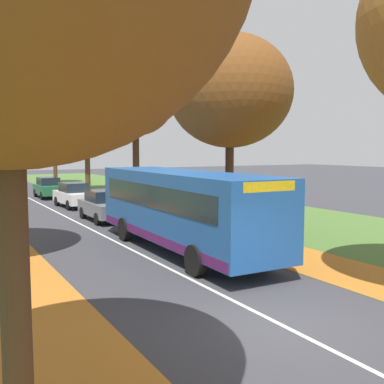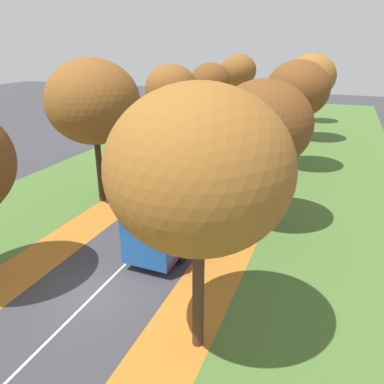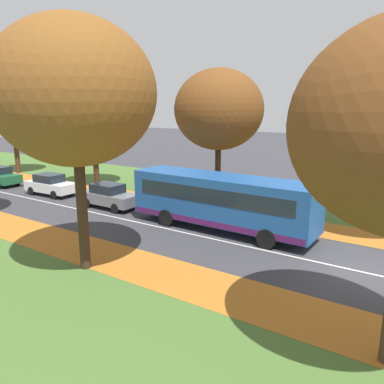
{
  "view_description": "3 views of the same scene",
  "coord_description": "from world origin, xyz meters",
  "views": [
    {
      "loc": [
        -6.38,
        -7.29,
        3.78
      ],
      "look_at": [
        2.1,
        7.44,
        2.18
      ],
      "focal_mm": 42.0,
      "sensor_mm": 36.0,
      "label": 1
    },
    {
      "loc": [
        9.35,
        -11.65,
        10.78
      ],
      "look_at": [
        1.62,
        8.2,
        2.27
      ],
      "focal_mm": 35.0,
      "sensor_mm": 36.0,
      "label": 2
    },
    {
      "loc": [
        -15.68,
        -2.27,
        6.59
      ],
      "look_at": [
        2.11,
        9.55,
        1.73
      ],
      "focal_mm": 35.0,
      "sensor_mm": 36.0,
      "label": 3
    }
  ],
  "objects": [
    {
      "name": "tree_right_far",
      "position": [
        5.96,
        33.46,
        7.27
      ],
      "size": [
        5.42,
        5.42,
        9.74
      ],
      "color": "#422D1E",
      "rests_on": "ground"
    },
    {
      "name": "car_white_following",
      "position": [
        1.59,
        22.17,
        0.81
      ],
      "size": [
        1.93,
        4.27,
        1.62
      ],
      "color": "silver",
      "rests_on": "ground"
    },
    {
      "name": "tree_left_mid",
      "position": [
        -5.42,
        20.97,
        6.81
      ],
      "size": [
        4.85,
        4.85,
        9.03
      ],
      "color": "black",
      "rests_on": "ground"
    },
    {
      "name": "tree_right_distant",
      "position": [
        5.65,
        44.85,
        6.42
      ],
      "size": [
        4.2,
        4.2,
        8.37
      ],
      "color": "#422D1E",
      "rests_on": "ground"
    },
    {
      "name": "tree_right_near",
      "position": [
        5.4,
        9.7,
        6.41
      ],
      "size": [
        5.67,
        5.67,
        8.98
      ],
      "color": "#422D1E",
      "rests_on": "ground"
    },
    {
      "name": "car_grey_lead",
      "position": [
        1.43,
        15.74,
        0.81
      ],
      "size": [
        1.8,
        4.21,
        1.62
      ],
      "color": "slate",
      "rests_on": "ground"
    },
    {
      "name": "grass_verge_left",
      "position": [
        -9.2,
        20.0,
        0.0
      ],
      "size": [
        12.0,
        90.0,
        0.01
      ],
      "primitive_type": "cube",
      "color": "#476B2D",
      "rests_on": "ground"
    },
    {
      "name": "tree_left_distant",
      "position": [
        -5.43,
        45.42,
        6.89
      ],
      "size": [
        5.27,
        5.27,
        9.3
      ],
      "color": "#422D1E",
      "rests_on": "ground"
    },
    {
      "name": "tree_left_near",
      "position": [
        -5.97,
        9.54,
        7.11
      ],
      "size": [
        6.27,
        6.27,
        9.95
      ],
      "color": "#382619",
      "rests_on": "ground"
    },
    {
      "name": "tree_right_nearest",
      "position": [
        5.48,
        -1.1,
        7.04
      ],
      "size": [
        6.04,
        6.04,
        9.78
      ],
      "color": "#422D1E",
      "rests_on": "ground"
    },
    {
      "name": "tree_right_mid",
      "position": [
        5.88,
        21.82,
        7.11
      ],
      "size": [
        5.31,
        5.31,
        9.53
      ],
      "color": "#382619",
      "rests_on": "ground"
    },
    {
      "name": "ground_plane",
      "position": [
        0.0,
        0.0,
        0.0
      ],
      "size": [
        160.0,
        160.0,
        0.0
      ],
      "primitive_type": "plane",
      "color": "#38383D"
    },
    {
      "name": "tree_left_far",
      "position": [
        -5.85,
        33.64,
        6.33
      ],
      "size": [
        4.96,
        4.96,
        8.59
      ],
      "color": "#382619",
      "rests_on": "ground"
    },
    {
      "name": "grass_verge_right",
      "position": [
        9.2,
        20.0,
        0.0
      ],
      "size": [
        12.0,
        90.0,
        0.01
      ],
      "primitive_type": "cube",
      "color": "#476B2D",
      "rests_on": "ground"
    },
    {
      "name": "car_green_third_in_line",
      "position": [
        1.44,
        29.03,
        0.81
      ],
      "size": [
        1.79,
        4.2,
        1.62
      ],
      "color": "#1E6038",
      "rests_on": "ground"
    },
    {
      "name": "leaf_litter_right",
      "position": [
        4.6,
        14.0,
        0.01
      ],
      "size": [
        2.8,
        60.0,
        0.0
      ],
      "primitive_type": "cube",
      "color": "#B26B23",
      "rests_on": "grass_verge_right"
    },
    {
      "name": "bus",
      "position": [
        1.56,
        7.27,
        1.7
      ],
      "size": [
        2.83,
        10.45,
        2.98
      ],
      "color": "#1E5199",
      "rests_on": "ground"
    },
    {
      "name": "road_centre_line",
      "position": [
        0.0,
        20.0,
        0.0
      ],
      "size": [
        0.12,
        80.0,
        0.01
      ],
      "primitive_type": "cube",
      "color": "silver",
      "rests_on": "ground"
    },
    {
      "name": "leaf_litter_left",
      "position": [
        -4.6,
        14.0,
        0.01
      ],
      "size": [
        2.8,
        60.0,
        0.0
      ],
      "primitive_type": "cube",
      "color": "#B26B23",
      "rests_on": "grass_verge_left"
    }
  ]
}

